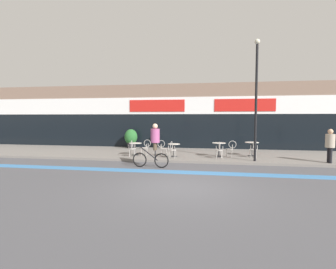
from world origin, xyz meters
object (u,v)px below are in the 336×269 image
object	(u,v)px
bistro_table_1	(174,147)
bistro_table_2	(219,147)
cafe_chair_0_side	(146,146)
cyclist_0	(154,143)
cafe_chair_3_near	(254,148)
lamp_post	(256,92)
planter_pot	(131,138)
cafe_chair_2_side	(231,148)
cafe_chair_0_near	(132,147)
cafe_chair_1_side	(163,147)
cafe_chair_1_near	(172,149)
pedestrian_near_end	(330,143)
cafe_chair_2_near	(219,149)
bistro_table_3	(252,146)
bistro_table_0	(135,146)

from	to	relation	value
bistro_table_1	bistro_table_2	size ratio (longest dim) A/B	0.91
cafe_chair_0_side	cyclist_0	xyz separation A→B (m)	(1.14, -2.88, 0.51)
cafe_chair_3_near	lamp_post	distance (m)	3.09
bistro_table_1	lamp_post	world-z (taller)	lamp_post
bistro_table_1	planter_pot	world-z (taller)	planter_pot
cafe_chair_0_side	cafe_chair_2_side	distance (m)	4.74
cafe_chair_0_near	cafe_chair_1_side	xyz separation A→B (m)	(1.65, 0.45, 0.00)
cafe_chair_2_side	cafe_chair_1_near	bearing A→B (deg)	18.90
pedestrian_near_end	bistro_table_2	bearing A→B (deg)	-18.32
cafe_chair_0_side	cafe_chair_2_near	bearing A→B (deg)	176.13
cafe_chair_2_near	pedestrian_near_end	world-z (taller)	pedestrian_near_end
bistro_table_3	cafe_chair_0_side	bearing A→B (deg)	-172.25
cafe_chair_1_side	planter_pot	distance (m)	4.62
cafe_chair_0_near	lamp_post	xyz separation A→B (m)	(6.46, -0.34, 2.87)
bistro_table_1	cyclist_0	world-z (taller)	cyclist_0
cafe_chair_1_side	lamp_post	size ratio (longest dim) A/B	0.15
bistro_table_2	cafe_chair_0_side	distance (m)	4.12
bistro_table_0	cafe_chair_2_near	size ratio (longest dim) A/B	0.81
bistro_table_3	cafe_chair_2_near	bearing A→B (deg)	-144.71
cafe_chair_2_near	cafe_chair_3_near	world-z (taller)	same
bistro_table_0	cafe_chair_3_near	bearing A→B (deg)	1.56
planter_pot	cyclist_0	size ratio (longest dim) A/B	0.66
bistro_table_0	cafe_chair_1_side	bearing A→B (deg)	-6.15
cafe_chair_1_near	bistro_table_3	bearing A→B (deg)	-62.15
cafe_chair_0_side	cafe_chair_3_near	distance (m)	5.95
bistro_table_2	pedestrian_near_end	bearing A→B (deg)	-11.44
bistro_table_0	cafe_chair_0_near	bearing A→B (deg)	-89.04
bistro_table_0	planter_pot	xyz separation A→B (m)	(-1.34, 3.33, 0.21)
cafe_chair_0_near	planter_pot	distance (m)	4.18
cafe_chair_2_side	cyclist_0	distance (m)	4.72
cafe_chair_0_side	cafe_chair_1_near	xyz separation A→B (m)	(1.65, -0.79, 0.00)
cafe_chair_3_near	lamp_post	xyz separation A→B (m)	(-0.10, -1.14, 2.87)
cafe_chair_1_side	planter_pot	world-z (taller)	planter_pot
cafe_chair_2_near	cyclist_0	bearing A→B (deg)	123.41
cafe_chair_2_near	lamp_post	bearing A→B (deg)	-110.96
cafe_chair_1_side	cafe_chair_2_near	bearing A→B (deg)	-11.38
cafe_chair_3_near	cyclist_0	distance (m)	5.72
cafe_chair_3_near	bistro_table_3	bearing A→B (deg)	-4.03
planter_pot	cafe_chair_3_near	bearing A→B (deg)	-21.69
bistro_table_1	cafe_chair_2_near	xyz separation A→B (m)	(2.46, -0.31, 0.01)
lamp_post	cyclist_0	bearing A→B (deg)	-157.79
lamp_post	pedestrian_near_end	bearing A→B (deg)	0.99
cafe_chair_0_side	bistro_table_0	bearing A→B (deg)	2.45
bistro_table_3	cafe_chair_3_near	distance (m)	0.63
planter_pot	cyclist_0	distance (m)	6.95
bistro_table_1	cafe_chair_2_side	distance (m)	3.09
bistro_table_0	cafe_chair_2_side	xyz separation A→B (m)	(5.36, 0.14, 0.01)
bistro_table_1	cafe_chair_2_side	xyz separation A→B (m)	(3.08, 0.31, 0.01)
cafe_chair_0_near	cafe_chair_3_near	size ratio (longest dim) A/B	1.00
bistro_table_0	planter_pot	distance (m)	3.59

